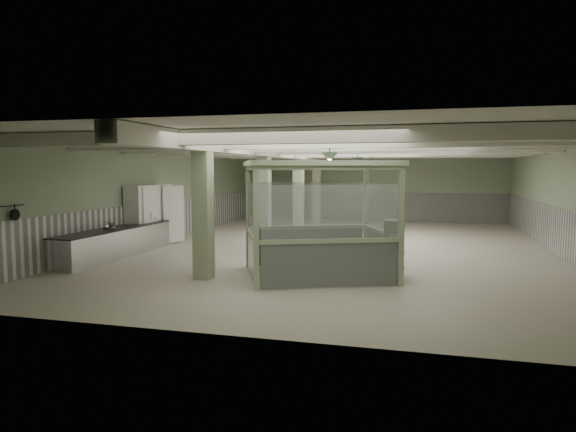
% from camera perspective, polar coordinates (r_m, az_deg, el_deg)
% --- Properties ---
extents(floor, '(20.00, 20.00, 0.00)m').
position_cam_1_polar(floor, '(18.16, 5.84, -3.49)').
color(floor, beige).
rests_on(floor, ground).
extents(ceiling, '(14.00, 20.00, 0.02)m').
position_cam_1_polar(ceiling, '(17.98, 5.94, 7.93)').
color(ceiling, silver).
rests_on(ceiling, wall_back).
extents(wall_back, '(14.00, 0.02, 3.60)m').
position_cam_1_polar(wall_back, '(27.89, 9.12, 3.22)').
color(wall_back, '#92A180').
rests_on(wall_back, floor).
extents(wall_front, '(14.00, 0.02, 3.60)m').
position_cam_1_polar(wall_front, '(8.28, -5.04, -1.33)').
color(wall_front, '#92A180').
rests_on(wall_front, floor).
extents(wall_left, '(0.02, 20.00, 3.60)m').
position_cam_1_polar(wall_left, '(20.29, -14.05, 2.41)').
color(wall_left, '#92A180').
rests_on(wall_left, floor).
extents(wall_right, '(0.02, 20.00, 3.60)m').
position_cam_1_polar(wall_right, '(18.25, 28.16, 1.65)').
color(wall_right, '#92A180').
rests_on(wall_right, floor).
extents(wainscot_left, '(0.05, 19.90, 1.50)m').
position_cam_1_polar(wainscot_left, '(20.35, -13.92, -0.55)').
color(wainscot_left, white).
rests_on(wainscot_left, floor).
extents(wainscot_right, '(0.05, 19.90, 1.50)m').
position_cam_1_polar(wainscot_right, '(18.32, 27.95, -1.63)').
color(wainscot_right, white).
rests_on(wainscot_right, floor).
extents(wainscot_back, '(13.90, 0.05, 1.50)m').
position_cam_1_polar(wainscot_back, '(27.92, 9.09, 1.07)').
color(wainscot_back, white).
rests_on(wainscot_back, floor).
extents(girder, '(0.45, 19.90, 0.40)m').
position_cam_1_polar(girder, '(18.52, -1.78, 7.19)').
color(girder, silver).
rests_on(girder, ceiling).
extents(beam_a, '(13.90, 0.35, 0.32)m').
position_cam_1_polar(beam_a, '(10.63, -0.46, 8.88)').
color(beam_a, silver).
rests_on(beam_a, ceiling).
extents(beam_b, '(13.90, 0.35, 0.32)m').
position_cam_1_polar(beam_b, '(13.06, 2.48, 8.19)').
color(beam_b, silver).
rests_on(beam_b, ceiling).
extents(beam_c, '(13.90, 0.35, 0.32)m').
position_cam_1_polar(beam_c, '(15.51, 4.48, 7.71)').
color(beam_c, silver).
rests_on(beam_c, ceiling).
extents(beam_d, '(13.90, 0.35, 0.32)m').
position_cam_1_polar(beam_d, '(17.97, 5.94, 7.36)').
color(beam_d, silver).
rests_on(beam_d, ceiling).
extents(beam_e, '(13.90, 0.35, 0.32)m').
position_cam_1_polar(beam_e, '(20.44, 7.04, 7.08)').
color(beam_e, silver).
rests_on(beam_e, ceiling).
extents(beam_f, '(13.90, 0.35, 0.32)m').
position_cam_1_polar(beam_f, '(22.92, 7.91, 6.87)').
color(beam_f, silver).
rests_on(beam_f, ceiling).
extents(beam_g, '(13.90, 0.35, 0.32)m').
position_cam_1_polar(beam_g, '(25.40, 8.60, 6.69)').
color(beam_g, silver).
rests_on(beam_g, ceiling).
extents(column_a, '(0.42, 0.42, 3.60)m').
position_cam_1_polar(column_a, '(12.91, -9.43, 0.97)').
color(column_a, '#B1C19B').
rests_on(column_a, floor).
extents(column_b, '(0.42, 0.42, 3.60)m').
position_cam_1_polar(column_b, '(17.58, -2.71, 2.15)').
color(column_b, '#B1C19B').
rests_on(column_b, floor).
extents(column_c, '(0.42, 0.42, 3.60)m').
position_cam_1_polar(column_c, '(22.39, 1.17, 2.81)').
color(column_c, '#B1C19B').
rests_on(column_c, floor).
extents(column_d, '(0.42, 0.42, 3.60)m').
position_cam_1_polar(column_d, '(26.29, 3.24, 3.16)').
color(column_d, '#B1C19B').
rests_on(column_d, floor).
extents(hook_rail, '(0.02, 1.20, 0.02)m').
position_cam_1_polar(hook_rail, '(14.08, -28.91, 0.94)').
color(hook_rail, black).
rests_on(hook_rail, wall_left).
extents(pendant_front, '(0.44, 0.44, 0.22)m').
position_cam_1_polar(pendant_front, '(12.95, 4.64, 6.57)').
color(pendant_front, '#324334').
rests_on(pendant_front, ceiling).
extents(pendant_mid, '(0.44, 0.44, 0.22)m').
position_cam_1_polar(pendant_mid, '(18.38, 7.72, 6.14)').
color(pendant_mid, '#324334').
rests_on(pendant_mid, ceiling).
extents(pendant_back, '(0.44, 0.44, 0.22)m').
position_cam_1_polar(pendant_back, '(23.35, 9.27, 5.91)').
color(pendant_back, '#324334').
rests_on(pendant_back, ceiling).
extents(prep_counter, '(0.94, 5.38, 0.91)m').
position_cam_1_polar(prep_counter, '(17.02, -18.61, -2.76)').
color(prep_counter, '#B7B8BC').
rests_on(prep_counter, floor).
extents(pitcher_near, '(0.23, 0.26, 0.31)m').
position_cam_1_polar(pitcher_near, '(18.61, -14.80, -0.15)').
color(pitcher_near, '#B7B8BC').
rests_on(pitcher_near, prep_counter).
extents(pitcher_far, '(0.18, 0.21, 0.25)m').
position_cam_1_polar(pitcher_far, '(16.48, -19.61, -1.07)').
color(pitcher_far, '#B7B8BC').
rests_on(pitcher_far, prep_counter).
extents(veg_colander, '(0.45, 0.45, 0.18)m').
position_cam_1_polar(veg_colander, '(16.74, -19.23, -1.08)').
color(veg_colander, '#3B3B3F').
rests_on(veg_colander, prep_counter).
extents(orange_bowl, '(0.27, 0.27, 0.08)m').
position_cam_1_polar(orange_bowl, '(18.70, -15.22, -0.49)').
color(orange_bowl, '#B2B2B7').
rests_on(orange_bowl, prep_counter).
extents(skillet_far, '(0.04, 0.29, 0.29)m').
position_cam_1_polar(skillet_far, '(14.24, -28.07, 0.13)').
color(skillet_far, black).
rests_on(skillet_far, hook_rail).
extents(walkin_cooler, '(0.98, 2.38, 2.18)m').
position_cam_1_polar(walkin_cooler, '(18.94, -15.05, 0.04)').
color(walkin_cooler, white).
rests_on(walkin_cooler, floor).
extents(guard_booth, '(4.55, 4.25, 2.95)m').
position_cam_1_polar(guard_booth, '(13.11, 3.34, 1.75)').
color(guard_booth, '#ABC099').
rests_on(guard_booth, floor).
extents(filing_cabinet, '(0.48, 0.68, 1.48)m').
position_cam_1_polar(filing_cabinet, '(13.26, 11.70, -3.58)').
color(filing_cabinet, '#5F6453').
rests_on(filing_cabinet, floor).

